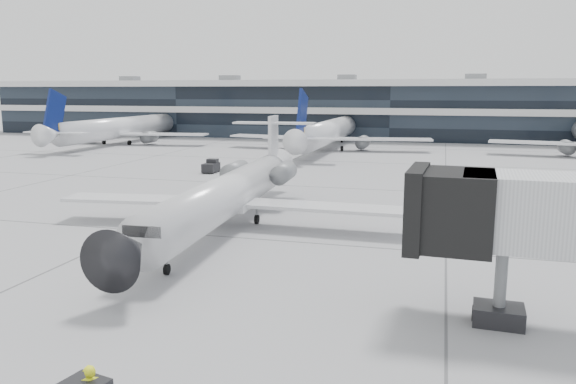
% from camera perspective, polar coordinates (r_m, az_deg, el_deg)
% --- Properties ---
extents(ground, '(220.00, 220.00, 0.00)m').
position_cam_1_polar(ground, '(35.23, -0.80, -4.98)').
color(ground, gray).
rests_on(ground, ground).
extents(terminal, '(170.00, 22.00, 10.00)m').
position_cam_1_polar(terminal, '(115.09, 10.82, 7.99)').
color(terminal, black).
rests_on(terminal, ground).
extents(bg_jet_left, '(32.00, 40.00, 9.60)m').
position_cam_1_polar(bg_jet_left, '(103.62, -16.42, 4.75)').
color(bg_jet_left, white).
rests_on(bg_jet_left, ground).
extents(bg_jet_center, '(32.00, 40.00, 9.60)m').
position_cam_1_polar(bg_jet_center, '(89.83, 4.15, 4.35)').
color(bg_jet_center, white).
rests_on(bg_jet_center, ground).
extents(regional_jet, '(24.52, 30.60, 7.07)m').
position_cam_1_polar(regional_jet, '(38.55, -5.86, -0.02)').
color(regional_jet, silver).
rests_on(regional_jet, ground).
extents(traffic_cone, '(0.40, 0.40, 0.58)m').
position_cam_1_polar(traffic_cone, '(49.00, -9.90, -0.45)').
color(traffic_cone, '#DB640B').
rests_on(traffic_cone, ground).
extents(far_tug, '(1.45, 2.41, 1.52)m').
position_cam_1_polar(far_tug, '(64.79, -7.81, 2.58)').
color(far_tug, black).
rests_on(far_tug, ground).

